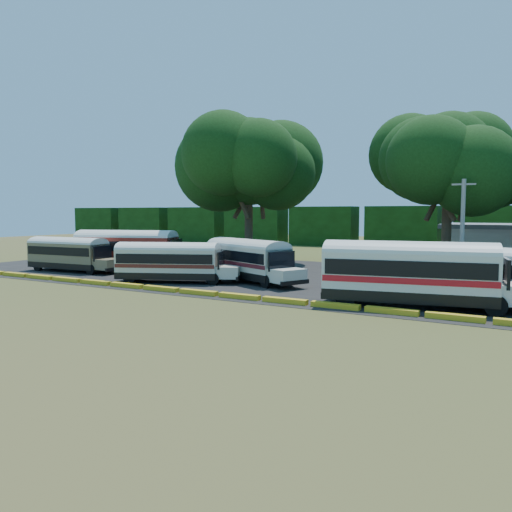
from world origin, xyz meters
The scene contains 12 objects.
ground centered at (0.00, 0.00, 0.00)m, with size 160.00×160.00×0.00m, color #3D531B.
asphalt_strip centered at (1.00, 12.00, 0.01)m, with size 64.00×24.00×0.02m, color black.
curb centered at (0.00, 1.00, 0.15)m, with size 53.70×0.45×0.30m.
treeline_backdrop centered at (0.00, 48.00, 3.00)m, with size 130.00×4.00×6.00m.
bus_beige centered at (-18.43, 5.46, 1.71)m, with size 9.20×2.79×2.98m.
bus_red centered at (-14.78, 8.89, 2.04)m, with size 11.13×5.76×3.56m.
bus_cream_west centered at (-6.46, 4.44, 1.68)m, with size 9.18×5.50×2.97m.
bus_cream_east centered at (-1.87, 7.80, 1.79)m, with size 9.70×6.18×3.16m.
bus_white_red centered at (10.99, 3.33, 2.03)m, with size 11.22×4.55×3.59m.
tree_west centered at (-8.40, 19.00, 10.06)m, with size 11.66×11.66×14.37m.
tree_center centered at (10.04, 20.54, 9.85)m, with size 9.64×9.64×13.44m.
utility_pole centered at (12.06, 14.25, 3.85)m, with size 1.60×0.30×7.49m.
Camera 1 is at (16.76, -23.99, 5.13)m, focal length 35.00 mm.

